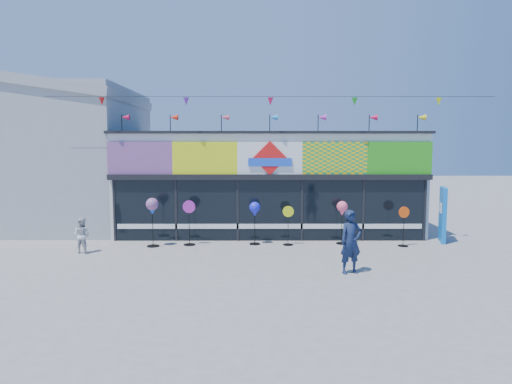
{
  "coord_description": "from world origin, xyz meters",
  "views": [
    {
      "loc": [
        -0.55,
        -13.45,
        3.57
      ],
      "look_at": [
        -0.52,
        2.0,
        1.98
      ],
      "focal_mm": 32.0,
      "sensor_mm": 36.0,
      "label": 1
    }
  ],
  "objects_px": {
    "spinner_1": "(189,222)",
    "spinner_5": "(404,225)",
    "spinner_0": "(152,208)",
    "adult_man": "(351,242)",
    "spinner_3": "(288,224)",
    "blue_sign": "(443,215)",
    "child": "(82,235)",
    "spinner_2": "(255,210)",
    "spinner_4": "(342,210)"
  },
  "relations": [
    {
      "from": "spinner_2",
      "to": "spinner_3",
      "type": "xyz_separation_m",
      "value": [
        1.2,
        -0.13,
        -0.49
      ]
    },
    {
      "from": "spinner_4",
      "to": "spinner_5",
      "type": "xyz_separation_m",
      "value": [
        2.11,
        -0.41,
        -0.51
      ]
    },
    {
      "from": "spinner_1",
      "to": "spinner_3",
      "type": "bearing_deg",
      "value": -0.08
    },
    {
      "from": "adult_man",
      "to": "child",
      "type": "xyz_separation_m",
      "value": [
        -8.43,
        2.46,
        -0.3
      ]
    },
    {
      "from": "spinner_0",
      "to": "spinner_1",
      "type": "distance_m",
      "value": 1.38
    },
    {
      "from": "spinner_2",
      "to": "adult_man",
      "type": "xyz_separation_m",
      "value": [
        2.68,
        -3.75,
        -0.35
      ]
    },
    {
      "from": "spinner_1",
      "to": "spinner_3",
      "type": "height_order",
      "value": "spinner_1"
    },
    {
      "from": "spinner_3",
      "to": "spinner_5",
      "type": "bearing_deg",
      "value": -2.92
    },
    {
      "from": "spinner_0",
      "to": "spinner_4",
      "type": "height_order",
      "value": "spinner_0"
    },
    {
      "from": "spinner_0",
      "to": "spinner_2",
      "type": "distance_m",
      "value": 3.62
    },
    {
      "from": "spinner_2",
      "to": "spinner_5",
      "type": "distance_m",
      "value": 5.3
    },
    {
      "from": "spinner_1",
      "to": "spinner_5",
      "type": "bearing_deg",
      "value": -1.6
    },
    {
      "from": "spinner_3",
      "to": "adult_man",
      "type": "height_order",
      "value": "adult_man"
    },
    {
      "from": "spinner_1",
      "to": "blue_sign",
      "type": "bearing_deg",
      "value": 3.49
    },
    {
      "from": "blue_sign",
      "to": "spinner_0",
      "type": "relative_size",
      "value": 1.17
    },
    {
      "from": "spinner_2",
      "to": "adult_man",
      "type": "height_order",
      "value": "adult_man"
    },
    {
      "from": "spinner_4",
      "to": "spinner_5",
      "type": "height_order",
      "value": "spinner_4"
    },
    {
      "from": "spinner_0",
      "to": "spinner_2",
      "type": "relative_size",
      "value": 1.12
    },
    {
      "from": "spinner_4",
      "to": "spinner_5",
      "type": "distance_m",
      "value": 2.21
    },
    {
      "from": "adult_man",
      "to": "child",
      "type": "height_order",
      "value": "adult_man"
    },
    {
      "from": "spinner_2",
      "to": "spinner_5",
      "type": "relative_size",
      "value": 1.09
    },
    {
      "from": "blue_sign",
      "to": "spinner_4",
      "type": "relative_size",
      "value": 1.29
    },
    {
      "from": "spinner_1",
      "to": "spinner_2",
      "type": "bearing_deg",
      "value": 3.05
    },
    {
      "from": "spinner_2",
      "to": "child",
      "type": "relative_size",
      "value": 1.3
    },
    {
      "from": "blue_sign",
      "to": "spinner_0",
      "type": "bearing_deg",
      "value": -160.61
    },
    {
      "from": "spinner_3",
      "to": "spinner_5",
      "type": "height_order",
      "value": "spinner_5"
    },
    {
      "from": "spinner_5",
      "to": "adult_man",
      "type": "xyz_separation_m",
      "value": [
        -2.59,
        -3.41,
        0.14
      ]
    },
    {
      "from": "spinner_5",
      "to": "child",
      "type": "relative_size",
      "value": 1.19
    },
    {
      "from": "spinner_0",
      "to": "adult_man",
      "type": "distance_m",
      "value": 7.16
    },
    {
      "from": "blue_sign",
      "to": "spinner_1",
      "type": "distance_m",
      "value": 9.32
    },
    {
      "from": "blue_sign",
      "to": "spinner_0",
      "type": "distance_m",
      "value": 10.6
    },
    {
      "from": "spinner_0",
      "to": "child",
      "type": "xyz_separation_m",
      "value": [
        -2.15,
        -0.94,
        -0.79
      ]
    },
    {
      "from": "spinner_4",
      "to": "spinner_0",
      "type": "bearing_deg",
      "value": -176.43
    },
    {
      "from": "spinner_0",
      "to": "spinner_2",
      "type": "height_order",
      "value": "spinner_0"
    },
    {
      "from": "spinner_0",
      "to": "spinner_3",
      "type": "xyz_separation_m",
      "value": [
        4.8,
        0.22,
        -0.64
      ]
    },
    {
      "from": "spinner_4",
      "to": "spinner_2",
      "type": "bearing_deg",
      "value": -178.72
    },
    {
      "from": "spinner_2",
      "to": "spinner_3",
      "type": "bearing_deg",
      "value": -6.22
    },
    {
      "from": "spinner_1",
      "to": "spinner_3",
      "type": "relative_size",
      "value": 1.14
    },
    {
      "from": "child",
      "to": "spinner_0",
      "type": "bearing_deg",
      "value": -142.84
    },
    {
      "from": "spinner_0",
      "to": "child",
      "type": "distance_m",
      "value": 2.47
    },
    {
      "from": "adult_man",
      "to": "spinner_5",
      "type": "bearing_deg",
      "value": 33.59
    },
    {
      "from": "spinner_1",
      "to": "spinner_5",
      "type": "distance_m",
      "value": 7.62
    },
    {
      "from": "blue_sign",
      "to": "child",
      "type": "distance_m",
      "value": 12.84
    },
    {
      "from": "spinner_5",
      "to": "child",
      "type": "height_order",
      "value": "spinner_5"
    },
    {
      "from": "spinner_2",
      "to": "adult_man",
      "type": "distance_m",
      "value": 4.62
    },
    {
      "from": "spinner_4",
      "to": "adult_man",
      "type": "distance_m",
      "value": 3.87
    },
    {
      "from": "spinner_0",
      "to": "child",
      "type": "relative_size",
      "value": 1.46
    },
    {
      "from": "adult_man",
      "to": "blue_sign",
      "type": "bearing_deg",
      "value": 25.18
    },
    {
      "from": "spinner_1",
      "to": "adult_man",
      "type": "xyz_separation_m",
      "value": [
        5.03,
        -3.63,
        0.04
      ]
    },
    {
      "from": "spinner_3",
      "to": "spinner_4",
      "type": "height_order",
      "value": "spinner_4"
    }
  ]
}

